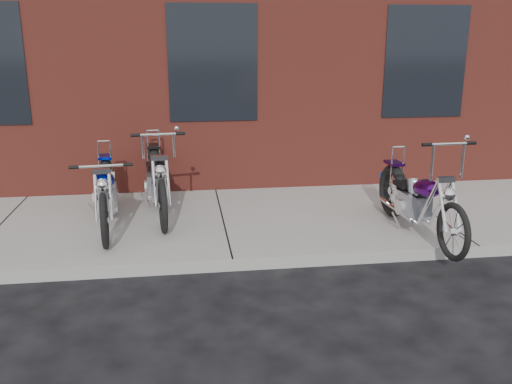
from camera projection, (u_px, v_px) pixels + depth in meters
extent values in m
plane|color=black|center=(233.00, 271.00, 6.19)|extent=(120.00, 120.00, 0.00)
cube|color=gray|center=(223.00, 223.00, 7.60)|extent=(22.00, 3.00, 0.15)
torus|color=black|center=(397.00, 194.00, 7.43)|extent=(0.18, 0.75, 0.74)
torus|color=black|center=(460.00, 236.00, 5.91)|extent=(0.10, 0.67, 0.67)
cube|color=gray|center=(420.00, 208.00, 6.81)|extent=(0.31, 0.42, 0.31)
ellipsoid|color=#3F0A5C|center=(433.00, 192.00, 6.46)|extent=(0.29, 0.58, 0.32)
cube|color=black|center=(411.00, 187.00, 7.01)|extent=(0.26, 0.30, 0.06)
cylinder|color=white|center=(457.00, 209.00, 5.96)|extent=(0.05, 0.30, 0.56)
cylinder|color=white|center=(457.00, 146.00, 5.90)|extent=(0.57, 0.06, 0.03)
cylinder|color=white|center=(402.00, 167.00, 7.25)|extent=(0.02, 0.02, 0.49)
cylinder|color=white|center=(420.00, 213.00, 7.08)|extent=(0.09, 0.93, 0.05)
torus|color=black|center=(107.00, 186.00, 7.78)|extent=(0.22, 0.76, 0.75)
torus|color=black|center=(104.00, 225.00, 6.26)|extent=(0.14, 0.68, 0.68)
cube|color=gray|center=(106.00, 200.00, 7.16)|extent=(0.33, 0.45, 0.31)
ellipsoid|color=#0014AF|center=(103.00, 183.00, 6.81)|extent=(0.33, 0.60, 0.32)
cube|color=silver|center=(105.00, 179.00, 7.36)|extent=(0.28, 0.32, 0.06)
cylinder|color=white|center=(103.00, 199.00, 6.31)|extent=(0.07, 0.31, 0.56)
cylinder|color=white|center=(101.00, 169.00, 6.34)|extent=(0.57, 0.09, 0.03)
cylinder|color=white|center=(105.00, 160.00, 7.60)|extent=(0.03, 0.03, 0.50)
cylinder|color=white|center=(116.00, 204.00, 7.44)|extent=(0.15, 0.94, 0.05)
torus|color=black|center=(155.00, 175.00, 8.37)|extent=(0.23, 0.80, 0.79)
torus|color=black|center=(164.00, 210.00, 6.77)|extent=(0.15, 0.72, 0.71)
cube|color=gray|center=(158.00, 187.00, 7.71)|extent=(0.35, 0.47, 0.33)
ellipsoid|color=black|center=(159.00, 170.00, 7.34)|extent=(0.35, 0.63, 0.34)
cube|color=black|center=(156.00, 168.00, 7.92)|extent=(0.29, 0.33, 0.07)
cylinder|color=white|center=(162.00, 185.00, 6.82)|extent=(0.08, 0.32, 0.59)
cylinder|color=white|center=(159.00, 136.00, 6.78)|extent=(0.60, 0.09, 0.03)
cylinder|color=white|center=(154.00, 149.00, 8.17)|extent=(0.03, 0.03, 0.53)
cylinder|color=white|center=(167.00, 192.00, 8.01)|extent=(0.15, 0.99, 0.05)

